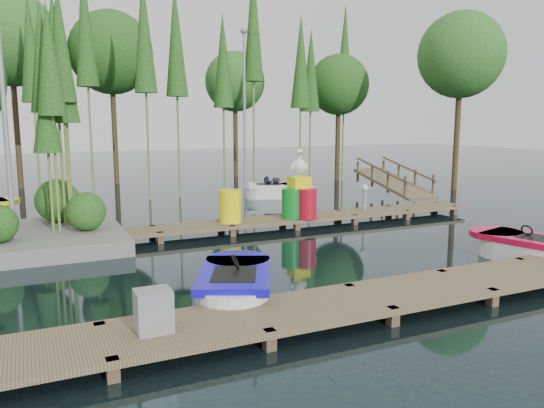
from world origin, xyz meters
name	(u,v)px	position (x,y,z in m)	size (l,w,h in m)	color
ground_plane	(262,252)	(0.00, 0.00, 0.00)	(90.00, 90.00, 0.00)	#192A2F
near_dock	(370,299)	(0.00, -4.50, 0.23)	(18.00, 1.50, 0.50)	brown
far_dock	(259,222)	(1.00, 2.50, 0.23)	(15.00, 1.20, 0.50)	brown
tree_screen	(104,45)	(-2.04, 10.60, 6.12)	(34.42, 18.53, 10.31)	#42301C
lamp_island	(1,74)	(-5.50, 2.50, 4.26)	(0.30, 0.30, 7.25)	gray
lamp_rear	(244,96)	(4.00, 11.00, 4.26)	(0.30, 0.30, 7.25)	gray
ramp	(394,182)	(9.00, 6.50, 0.59)	(1.50, 3.94, 1.49)	brown
boat_blue	(235,287)	(-1.85, -3.00, 0.27)	(2.26, 3.00, 0.92)	white
boat_red	(529,250)	(5.29, -3.29, 0.26)	(1.87, 2.94, 0.91)	white
boat_white_far	(275,191)	(4.22, 8.25, 0.29)	(2.96, 2.04, 1.28)	white
utility_cabinet	(153,311)	(-3.64, -4.50, 0.60)	(0.49, 0.42, 0.60)	gray
yellow_barrel	(230,206)	(0.10, 2.50, 0.77)	(0.63, 0.63, 0.94)	#FFF20D
drum_cluster	(301,198)	(2.31, 2.34, 0.91)	(1.20, 1.10, 2.07)	#0D7921
seagull_post	(365,193)	(4.73, 2.50, 0.88)	(0.54, 0.29, 0.86)	gray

